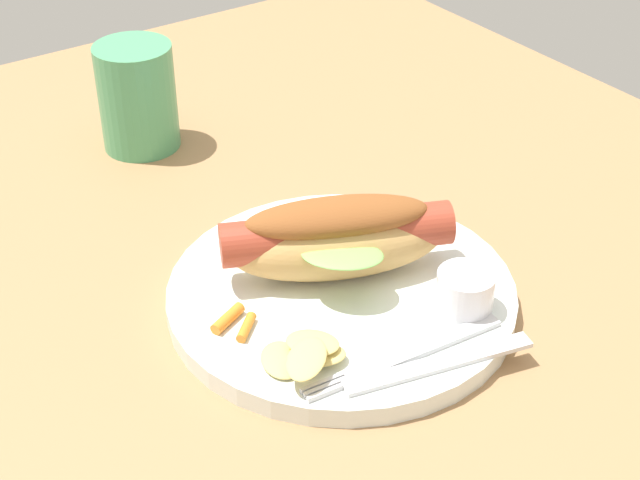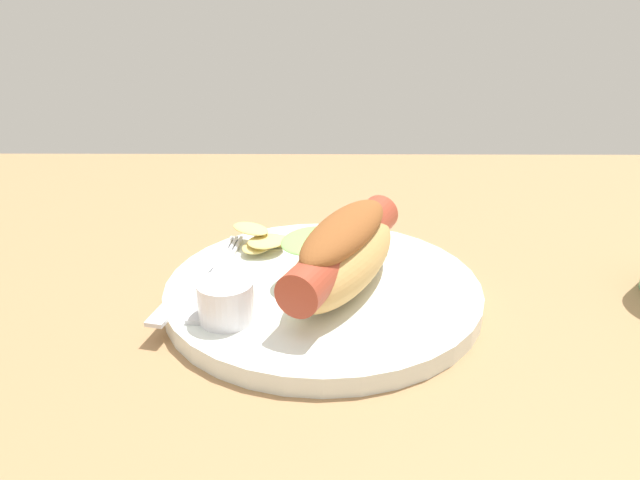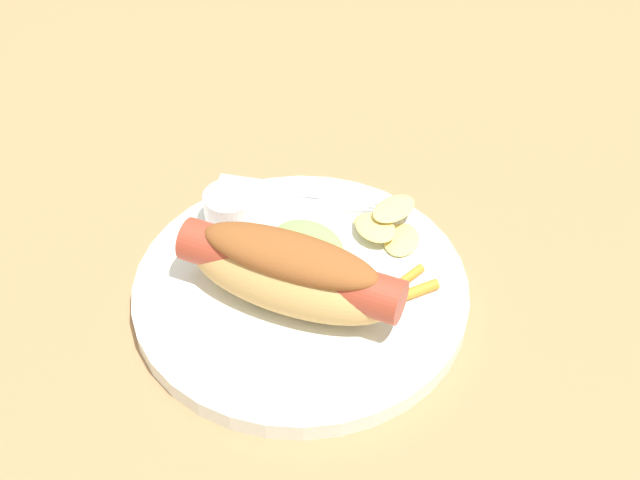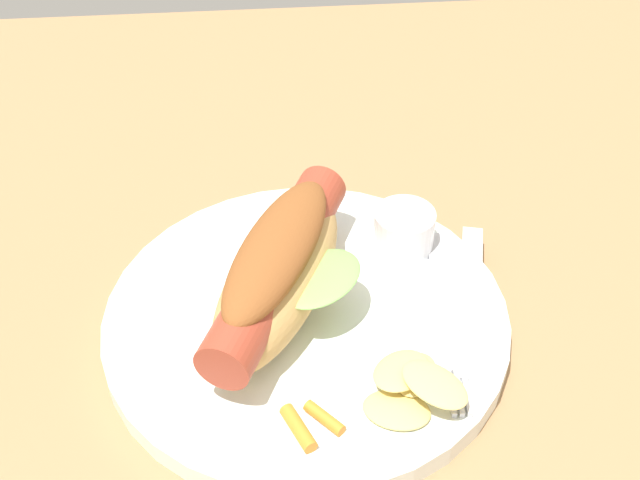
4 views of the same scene
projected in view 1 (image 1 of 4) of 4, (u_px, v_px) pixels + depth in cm
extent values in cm
cube|color=#9E754C|center=(377.00, 324.00, 72.43)|extent=(120.00, 90.00, 1.80)
cylinder|color=white|center=(341.00, 295.00, 72.64)|extent=(26.30, 26.30, 1.60)
ellipsoid|color=tan|center=(337.00, 244.00, 72.18)|extent=(11.88, 17.23, 5.28)
cylinder|color=#A33D28|center=(337.00, 234.00, 71.65)|extent=(10.19, 17.32, 3.38)
ellipsoid|color=brown|center=(337.00, 217.00, 70.79)|extent=(9.57, 14.41, 2.62)
ellipsoid|color=#7FC65B|center=(342.00, 255.00, 69.22)|extent=(7.27, 7.44, 1.01)
cylinder|color=white|center=(465.00, 292.00, 69.10)|extent=(4.22, 4.22, 3.12)
cube|color=silver|center=(424.00, 348.00, 66.10)|extent=(2.26, 12.55, 0.40)
cube|color=silver|center=(322.00, 383.00, 63.20)|extent=(0.57, 3.21, 0.40)
cube|color=silver|center=(325.00, 388.00, 62.88)|extent=(0.57, 3.21, 0.40)
cube|color=silver|center=(329.00, 392.00, 62.56)|extent=(0.57, 3.21, 0.40)
cube|color=silver|center=(439.00, 364.00, 64.82)|extent=(4.57, 13.81, 0.36)
ellipsoid|color=#DEC46B|center=(282.00, 360.00, 65.03)|extent=(4.65, 3.94, 0.50)
ellipsoid|color=#DEC46B|center=(321.00, 355.00, 64.85)|extent=(3.73, 4.21, 0.64)
ellipsoid|color=#DEC46B|center=(313.00, 343.00, 65.14)|extent=(4.76, 4.59, 0.72)
ellipsoid|color=#DEC46B|center=(306.00, 359.00, 62.97)|extent=(4.84, 4.95, 0.80)
cylinder|color=orange|center=(228.00, 318.00, 68.39)|extent=(2.03, 3.15, 0.86)
cylinder|color=orange|center=(246.00, 327.00, 67.69)|extent=(2.34, 2.49, 0.72)
cylinder|color=#4C9E6B|center=(137.00, 97.00, 90.69)|extent=(7.35, 7.35, 10.25)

